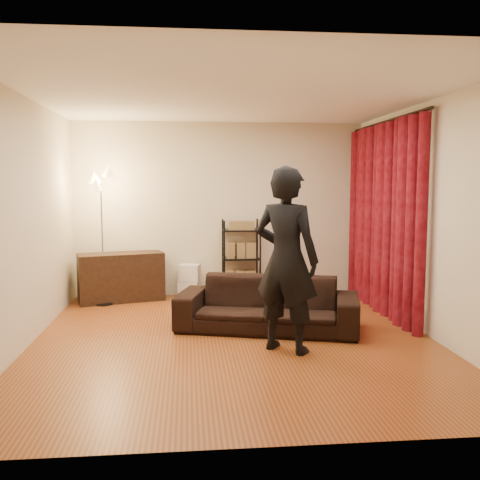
{
  "coord_description": "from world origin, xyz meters",
  "views": [
    {
      "loc": [
        -0.51,
        -5.88,
        1.77
      ],
      "look_at": [
        0.1,
        0.3,
        1.1
      ],
      "focal_mm": 40.0,
      "sensor_mm": 36.0,
      "label": 1
    }
  ],
  "objects": [
    {
      "name": "floor",
      "position": [
        0.0,
        0.0,
        0.0
      ],
      "size": [
        5.0,
        5.0,
        0.0
      ],
      "primitive_type": "plane",
      "color": "brown",
      "rests_on": "ground"
    },
    {
      "name": "ceiling",
      "position": [
        0.0,
        0.0,
        2.7
      ],
      "size": [
        5.0,
        5.0,
        0.0
      ],
      "primitive_type": "plane",
      "rotation": [
        3.14,
        0.0,
        0.0
      ],
      "color": "white",
      "rests_on": "ground"
    },
    {
      "name": "wall_back",
      "position": [
        0.0,
        2.5,
        1.35
      ],
      "size": [
        5.0,
        0.0,
        5.0
      ],
      "primitive_type": "plane",
      "rotation": [
        1.57,
        0.0,
        0.0
      ],
      "color": "beige",
      "rests_on": "ground"
    },
    {
      "name": "wall_front",
      "position": [
        0.0,
        -2.5,
        1.35
      ],
      "size": [
        5.0,
        0.0,
        5.0
      ],
      "primitive_type": "plane",
      "rotation": [
        -1.57,
        0.0,
        0.0
      ],
      "color": "beige",
      "rests_on": "ground"
    },
    {
      "name": "wall_left",
      "position": [
        -2.25,
        0.0,
        1.35
      ],
      "size": [
        0.0,
        5.0,
        5.0
      ],
      "primitive_type": "plane",
      "rotation": [
        1.57,
        0.0,
        1.57
      ],
      "color": "beige",
      "rests_on": "ground"
    },
    {
      "name": "wall_right",
      "position": [
        2.25,
        0.0,
        1.35
      ],
      "size": [
        0.0,
        5.0,
        5.0
      ],
      "primitive_type": "plane",
      "rotation": [
        1.57,
        0.0,
        -1.57
      ],
      "color": "beige",
      "rests_on": "ground"
    },
    {
      "name": "curtain_rod",
      "position": [
        2.15,
        1.12,
        2.58
      ],
      "size": [
        0.04,
        2.65,
        0.04
      ],
      "primitive_type": "cylinder",
      "rotation": [
        1.57,
        0.0,
        0.0
      ],
      "color": "black",
      "rests_on": "wall_right"
    },
    {
      "name": "curtain",
      "position": [
        2.13,
        1.12,
        1.28
      ],
      "size": [
        0.22,
        2.65,
        2.55
      ],
      "primitive_type": null,
      "color": "maroon",
      "rests_on": "ground"
    },
    {
      "name": "sofa",
      "position": [
        0.44,
        0.36,
        0.31
      ],
      "size": [
        2.29,
        1.38,
        0.63
      ],
      "primitive_type": "imported",
      "rotation": [
        0.0,
        0.0,
        -0.27
      ],
      "color": "black",
      "rests_on": "ground"
    },
    {
      "name": "person",
      "position": [
        0.51,
        -0.46,
        0.97
      ],
      "size": [
        0.85,
        0.8,
        1.94
      ],
      "primitive_type": "imported",
      "rotation": [
        0.0,
        0.0,
        2.5
      ],
      "color": "black",
      "rests_on": "ground"
    },
    {
      "name": "media_cabinet",
      "position": [
        -1.51,
        2.15,
        0.36
      ],
      "size": [
        1.32,
        0.79,
        0.72
      ],
      "primitive_type": "cube",
      "rotation": [
        0.0,
        0.0,
        0.28
      ],
      "color": "#311E13",
      "rests_on": "ground"
    },
    {
      "name": "storage_boxes",
      "position": [
        -0.49,
        2.31,
        0.26
      ],
      "size": [
        0.36,
        0.31,
        0.51
      ],
      "primitive_type": null,
      "rotation": [
        0.0,
        0.0,
        -0.24
      ],
      "color": "beige",
      "rests_on": "ground"
    },
    {
      "name": "wire_shelf",
      "position": [
        0.31,
        2.28,
        0.6
      ],
      "size": [
        0.61,
        0.47,
        1.2
      ],
      "primitive_type": null,
      "rotation": [
        0.0,
        0.0,
        0.18
      ],
      "color": "black",
      "rests_on": "ground"
    },
    {
      "name": "floor_lamp",
      "position": [
        -1.74,
        1.94,
        0.97
      ],
      "size": [
        0.4,
        0.4,
        1.95
      ],
      "primitive_type": null,
      "rotation": [
        0.0,
        0.0,
        -0.14
      ],
      "color": "silver",
      "rests_on": "ground"
    }
  ]
}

